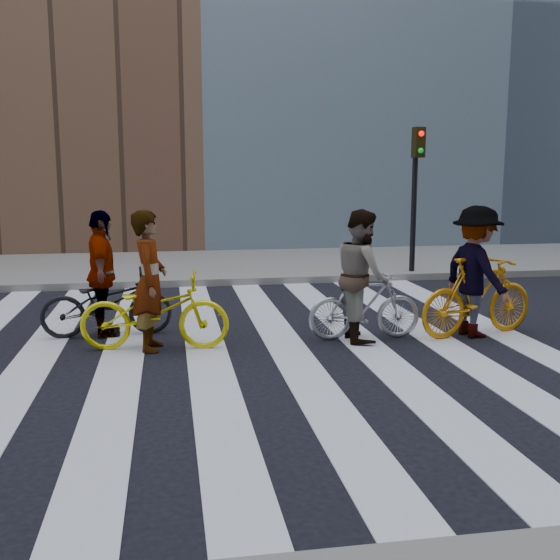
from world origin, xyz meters
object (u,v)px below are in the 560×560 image
object	(u,v)px
traffic_signal	(416,176)
bike_dark_rear	(107,303)
bike_yellow_left	(155,312)
rider_left	(150,281)
rider_mid	(362,275)
rider_right	(476,272)
bike_yellow_right	(478,297)
rider_rear	(102,274)
bike_silver_mid	(365,306)

from	to	relation	value
traffic_signal	bike_dark_rear	size ratio (longest dim) A/B	1.77
bike_yellow_left	rider_left	xyz separation A→B (m)	(-0.05, 0.00, 0.42)
traffic_signal	rider_left	size ratio (longest dim) A/B	1.76
rider_mid	rider_right	bearing A→B (deg)	-91.10
bike_dark_rear	rider_mid	bearing A→B (deg)	-107.65
traffic_signal	rider_left	distance (m)	7.72
bike_yellow_right	bike_yellow_left	bearing A→B (deg)	76.43
traffic_signal	rider_rear	distance (m)	7.76
bike_dark_rear	rider_mid	size ratio (longest dim) A/B	1.00
bike_yellow_left	rider_rear	size ratio (longest dim) A/B	1.08
traffic_signal	bike_silver_mid	size ratio (longest dim) A/B	2.03
bike_silver_mid	bike_yellow_right	xyz separation A→B (m)	(1.69, -0.07, 0.09)
bike_yellow_left	rider_right	bearing A→B (deg)	-84.05
rider_rear	rider_mid	bearing A→B (deg)	-107.48
bike_yellow_left	bike_dark_rear	xyz separation A→B (m)	(-0.70, 0.86, -0.03)
rider_left	rider_mid	bearing A→B (deg)	-82.88
rider_mid	rider_right	xyz separation A→B (m)	(1.69, -0.07, 0.02)
traffic_signal	rider_right	size ratio (longest dim) A/B	1.74
bike_dark_rear	rider_mid	distance (m)	3.73
rider_mid	rider_rear	xyz separation A→B (m)	(-3.66, 0.82, -0.01)
rider_right	bike_dark_rear	bearing A→B (deg)	67.32
bike_yellow_left	rider_rear	xyz separation A→B (m)	(-0.75, 0.86, 0.40)
traffic_signal	rider_left	bearing A→B (deg)	-138.28
bike_silver_mid	rider_mid	size ratio (longest dim) A/B	0.87
bike_yellow_left	rider_mid	size ratio (longest dim) A/B	1.07
bike_dark_rear	rider_right	bearing A→B (deg)	-104.42
rider_left	rider_right	size ratio (longest dim) A/B	0.99
bike_silver_mid	rider_mid	xyz separation A→B (m)	(-0.05, 0.00, 0.45)
rider_right	rider_left	bearing A→B (deg)	76.43
bike_dark_rear	rider_rear	size ratio (longest dim) A/B	1.01
bike_silver_mid	bike_yellow_right	distance (m)	1.70
traffic_signal	rider_right	distance (m)	5.36
bike_yellow_left	bike_dark_rear	size ratio (longest dim) A/B	1.07
bike_yellow_right	bike_dark_rear	distance (m)	5.43
bike_dark_rear	traffic_signal	bearing A→B (deg)	-61.29
rider_rear	bike_silver_mid	bearing A→B (deg)	-107.32
bike_yellow_left	rider_left	bearing A→B (deg)	96.36
bike_silver_mid	rider_right	size ratio (longest dim) A/B	0.86
traffic_signal	rider_right	bearing A→B (deg)	-101.39
bike_yellow_right	rider_right	size ratio (longest dim) A/B	1.02
bike_yellow_left	rider_right	world-z (taller)	rider_right
rider_mid	rider_left	bearing A→B (deg)	92.10
bike_yellow_left	bike_yellow_right	world-z (taller)	bike_yellow_right
bike_silver_mid	rider_mid	bearing A→B (deg)	91.34
traffic_signal	bike_yellow_left	xyz separation A→B (m)	(-5.63, -5.06, -1.75)
bike_dark_rear	bike_yellow_left	bearing A→B (deg)	-145.59
rider_right	bike_silver_mid	bearing A→B (deg)	74.32
bike_yellow_right	rider_right	bearing A→B (deg)	76.84
bike_yellow_left	bike_silver_mid	bearing A→B (deg)	-82.88
bike_yellow_right	bike_dark_rear	xyz separation A→B (m)	(-5.35, 0.89, -0.09)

